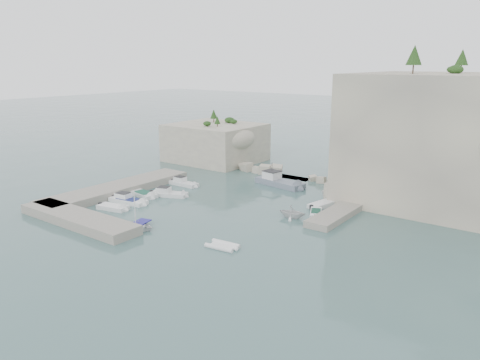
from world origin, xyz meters
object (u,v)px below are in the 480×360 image
Objects in this scene: motorboat_c at (144,196)px; motorboat_d at (128,203)px; motorboat_b at (169,196)px; tender_east_d at (335,199)px; work_boat at (280,186)px; tender_east_c at (323,206)px; motorboat_a at (184,185)px; tender_east_a at (292,218)px; motorboat_e at (113,209)px; inflatable_dinghy at (222,247)px; rowboat at (136,229)px; tender_east_b at (316,215)px.

motorboat_c is 3.54m from motorboat_d.
tender_east_d is at bearing 10.95° from motorboat_b.
tender_east_d reaches higher than motorboat_d.
motorboat_d is at bearing -111.04° from work_boat.
motorboat_b is 21.57m from tender_east_c.
motorboat_c is at bearing 109.34° from tender_east_d.
work_boat reaches higher than motorboat_a.
tender_east_a reaches higher than motorboat_d.
motorboat_e is 1.37× the size of tender_east_a.
tender_east_d is at bearing 41.48° from motorboat_c.
motorboat_e is at bearing -68.71° from motorboat_c.
work_boat reaches higher than motorboat_d.
work_boat is at bearing 66.31° from tender_east_d.
motorboat_c is 1.31× the size of tender_east_d.
motorboat_d is at bearing 90.64° from motorboat_e.
tender_east_c is (22.56, 10.99, 0.00)m from motorboat_c.
tender_east_a is (20.22, 10.86, 0.00)m from motorboat_e.
tender_east_d is at bearing 79.75° from inflatable_dinghy.
tender_east_c is (21.74, 14.43, 0.00)m from motorboat_d.
motorboat_a is 0.95× the size of motorboat_b.
motorboat_a reaches higher than rowboat.
motorboat_d is 0.69× the size of work_boat.
tender_east_b is (23.08, -0.77, 0.00)m from motorboat_a.
motorboat_b reaches higher than inflatable_dinghy.
work_boat reaches higher than motorboat_b.
motorboat_c is at bearing 90.45° from tender_east_a.
rowboat is 21.80m from tender_east_b.
motorboat_a is 14.74m from work_boat.
motorboat_d is (0.32, -11.18, 0.00)m from motorboat_a.
motorboat_a is 1.07× the size of motorboat_c.
inflatable_dinghy is at bearing -38.26° from motorboat_a.
motorboat_c is 1.14× the size of motorboat_e.
tender_east_c is 1.36× the size of tender_east_d.
rowboat is at bearing -177.96° from inflatable_dinghy.
motorboat_a reaches higher than motorboat_e.
motorboat_a is 21.49m from tender_east_a.
motorboat_a reaches higher than tender_east_b.
motorboat_b reaches higher than tender_east_b.
motorboat_d is at bearing -68.33° from motorboat_c.
work_boat is (-11.18, 9.49, 0.00)m from tender_east_b.
tender_east_d is (1.76, 22.69, 0.00)m from inflatable_dinghy.
tender_east_d is 10.28m from work_boat.
motorboat_e is 0.98× the size of rowboat.
motorboat_d is 1.61× the size of tender_east_d.
inflatable_dinghy is at bearing -18.87° from motorboat_d.
tender_east_a reaches higher than tender_east_c.
motorboat_b is 1.44× the size of tender_east_b.
motorboat_d is at bearing 116.10° from tender_east_d.
tender_east_b is at bearing -46.20° from tender_east_a.
motorboat_c is 0.57× the size of work_boat.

